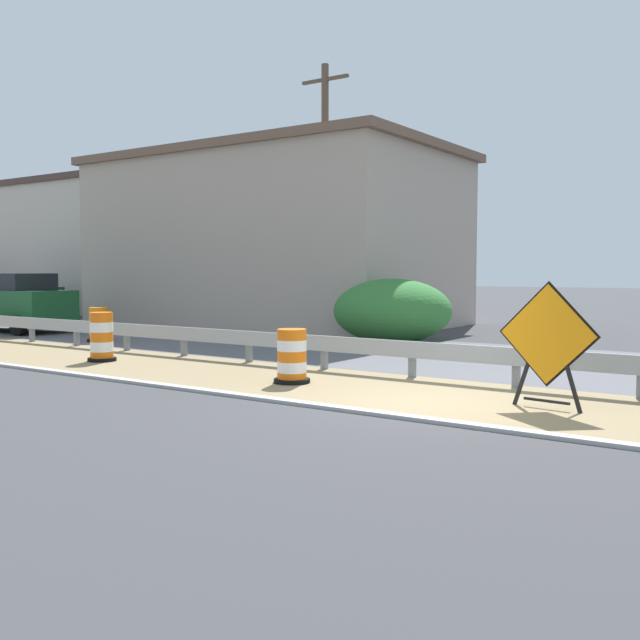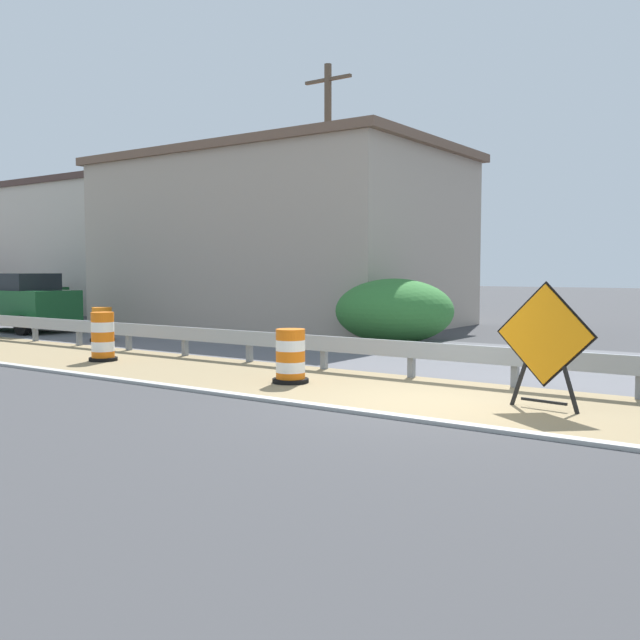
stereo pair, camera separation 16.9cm
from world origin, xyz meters
name	(u,v)px [view 2 (the right image)]	position (x,y,z in m)	size (l,w,h in m)	color
ground_plane	(425,403)	(0.00, 0.00, 0.00)	(160.00, 160.00, 0.00)	#3D3D3F
median_dirt_strip	(442,397)	(0.62, 0.00, 0.00)	(3.63, 120.00, 0.01)	#8E7A56
far_lane_asphalt	(545,363)	(5.84, 0.00, 0.00)	(6.81, 120.00, 0.00)	#56565B
curb_near_edge	(383,416)	(-1.30, 0.00, 0.00)	(0.20, 120.00, 0.11)	#ADADA8
guardrail_median	(410,351)	(2.20, 1.44, 0.52)	(0.18, 47.42, 0.71)	#999EA3
warning_sign_diamond	(545,340)	(0.54, -1.69, 1.04)	(0.25, 1.57, 1.92)	black
traffic_barrel_nearest	(290,359)	(0.38, 2.94, 0.45)	(0.68, 0.68, 1.00)	orange
traffic_barrel_close	(103,339)	(0.46, 8.42, 0.51)	(0.64, 0.64, 1.12)	orange
traffic_barrel_mid	(102,326)	(3.38, 12.20, 0.45)	(0.71, 0.71, 1.00)	orange
car_lead_near_lane	(22,302)	(3.99, 17.20, 0.99)	(2.17, 4.18, 1.97)	#195128
car_mid_far_lane	(15,296)	(7.41, 23.09, 0.98)	(2.16, 4.77, 1.95)	#195128
roadside_shop_near	(280,240)	(11.94, 12.32, 3.24)	(8.58, 13.53, 6.46)	#AD9E8E
roadside_shop_far	(77,247)	(13.51, 27.10, 3.27)	(6.28, 15.75, 6.52)	beige
utility_pole_near	(328,195)	(9.91, 8.68, 4.60)	(0.24, 1.80, 8.87)	brown
bush_roadside	(394,311)	(7.86, 4.96, 0.92)	(3.36, 3.36, 1.84)	#337533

